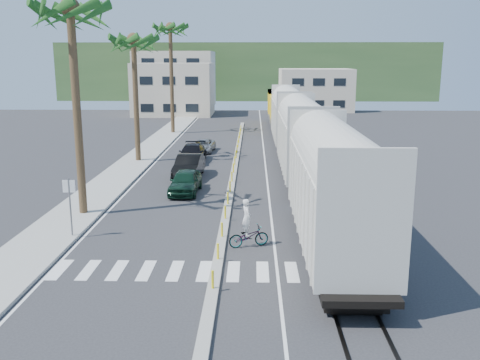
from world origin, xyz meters
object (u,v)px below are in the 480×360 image
at_px(car_lead, 185,182).
at_px(car_second, 189,166).
at_px(street_sign, 70,199).
at_px(cyclist, 248,232).

bearing_deg(car_lead, car_second, 96.37).
relative_size(street_sign, car_lead, 0.66).
height_order(street_sign, car_second, street_sign).
bearing_deg(cyclist, car_second, -1.85).
bearing_deg(street_sign, car_lead, 64.40).
xyz_separation_m(car_second, cyclist, (4.53, -14.95, -0.11)).
bearing_deg(car_second, cyclist, -70.11).
bearing_deg(car_lead, cyclist, -65.20).
height_order(street_sign, cyclist, street_sign).
bearing_deg(car_second, street_sign, -103.13).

